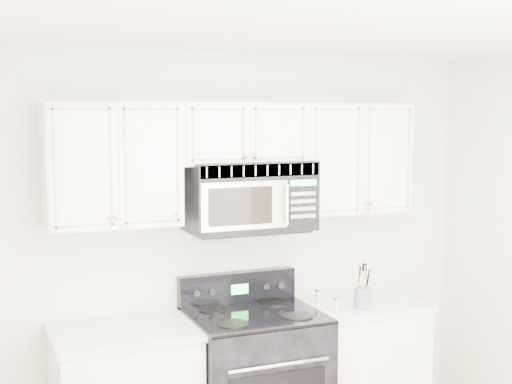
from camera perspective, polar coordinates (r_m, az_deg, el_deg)
room at (r=3.29m, az=8.81°, el=-9.72°), size 3.51×3.51×2.61m
base_cabinet_right at (r=5.12m, az=7.94°, el=-14.03°), size 0.86×0.65×0.92m
range at (r=4.75m, az=-0.12°, el=-14.88°), size 0.82×0.75×1.14m
upper_cabinets at (r=4.59m, az=-1.36°, el=2.96°), size 2.44×0.37×0.75m
microwave at (r=4.60m, az=-0.52°, el=-0.28°), size 0.81×0.46×0.45m
utensil_crock at (r=4.80m, az=8.52°, el=-8.32°), size 0.11×0.11×0.30m
shaker_salt at (r=4.73m, az=6.46°, el=-8.91°), size 0.04×0.04×0.09m
shaker_pepper at (r=4.85m, az=5.02°, el=-8.36°), size 0.05×0.05×0.11m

